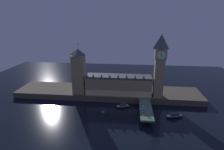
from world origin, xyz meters
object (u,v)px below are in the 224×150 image
car_northbound_trail (144,114)px  street_lamp_far (139,98)px  victoria_tower (79,71)px  street_lamp_near (141,111)px  pedestrian_mid_walk (151,106)px  car_northbound_lead (143,105)px  clock_tower (160,64)px  boat_downstream (175,116)px  pedestrian_near_rail (141,110)px  pedestrian_far_rail (140,101)px  boat_upstream (123,106)px

car_northbound_trail → street_lamp_far: 27.69m
victoria_tower → street_lamp_near: size_ratio=8.01×
victoria_tower → pedestrian_mid_walk: bearing=-20.9°
car_northbound_lead → clock_tower: bearing=55.3°
street_lamp_far → boat_downstream: bearing=-28.0°
clock_tower → car_northbound_lead: (-17.48, -25.25, -36.34)m
clock_tower → victoria_tower: (-89.82, 1.76, -11.11)m
car_northbound_lead → street_lamp_near: 21.51m
pedestrian_near_rail → street_lamp_far: bearing=91.1°
clock_tower → pedestrian_far_rail: size_ratio=38.44×
street_lamp_near → boat_upstream: 34.16m
car_northbound_trail → pedestrian_near_rail: bearing=115.4°
clock_tower → pedestrian_near_rail: size_ratio=38.73×
pedestrian_mid_walk → boat_downstream: pedestrian_mid_walk is taller
street_lamp_far → pedestrian_near_rail: bearing=-88.9°
pedestrian_far_rail → boat_upstream: (-17.68, -0.05, -6.37)m
car_northbound_trail → street_lamp_near: 5.40m
pedestrian_near_rail → boat_downstream: bearing=7.2°
pedestrian_far_rail → boat_upstream: size_ratio=0.12×
car_northbound_lead → pedestrian_near_rail: pedestrian_near_rail is taller
car_northbound_lead → street_lamp_near: (-3.09, -20.95, 3.75)m
pedestrian_far_rail → boat_downstream: 36.69m
boat_upstream → boat_downstream: bearing=-17.5°
clock_tower → car_northbound_trail: size_ratio=17.29×
car_northbound_trail → boat_upstream: bearing=128.5°
boat_downstream → pedestrian_mid_walk: bearing=166.1°
car_northbound_trail → boat_upstream: size_ratio=0.27×
clock_tower → pedestrian_mid_walk: size_ratio=39.84×
car_northbound_trail → pedestrian_far_rail: 25.82m
clock_tower → car_northbound_trail: clock_tower is taller
street_lamp_near → car_northbound_lead: bearing=81.6°
victoria_tower → pedestrian_mid_walk: 89.62m
victoria_tower → pedestrian_near_rail: 84.22m
victoria_tower → street_lamp_far: (69.26, -18.52, -22.05)m
pedestrian_near_rail → victoria_tower: bearing=150.0°
street_lamp_near → clock_tower: bearing=66.0°
clock_tower → boat_downstream: (12.34, -34.29, -42.19)m
pedestrian_mid_walk → boat_downstream: size_ratio=0.10×
victoria_tower → boat_upstream: size_ratio=3.80×
boat_downstream → car_northbound_trail: bearing=-161.8°
victoria_tower → street_lamp_near: 86.94m
victoria_tower → pedestrian_near_rail: size_ratio=31.91×
clock_tower → car_northbound_trail: bearing=-111.6°
pedestrian_near_rail → pedestrian_far_rail: 20.02m
car_northbound_lead → boat_upstream: 22.33m
clock_tower → pedestrian_near_rail: 56.46m
street_lamp_near → street_lamp_far: (-0.00, 29.44, -0.57)m
pedestrian_near_rail → boat_downstream: size_ratio=0.10×
car_northbound_lead → pedestrian_mid_walk: pedestrian_mid_walk is taller
pedestrian_near_rail → pedestrian_mid_walk: pedestrian_near_rail is taller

